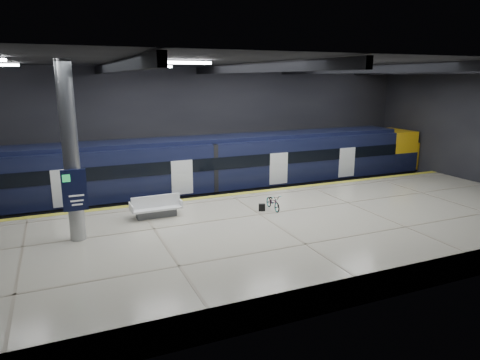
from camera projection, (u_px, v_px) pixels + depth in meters
ground at (251, 230)px, 21.16m from camera, size 30.00×30.00×0.00m
room_shell at (252, 113)px, 19.83m from camera, size 30.10×16.10×8.05m
platform at (275, 236)px, 18.80m from camera, size 30.00×11.00×1.10m
safety_strip at (230, 195)px, 23.36m from camera, size 30.00×0.40×0.01m
rails at (214, 200)px, 26.06m from camera, size 30.00×1.52×0.16m
train at (251, 165)px, 26.54m from camera, size 29.40×2.84×3.79m
bench at (156, 209)px, 19.58m from camera, size 2.31×0.99×1.02m
bicycle at (273, 202)px, 20.66m from camera, size 0.57×1.46×0.75m
pannier_bag at (262, 207)px, 20.48m from camera, size 0.34×0.27×0.35m
info_column at (71, 156)px, 16.14m from camera, size 0.90×0.78×6.90m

